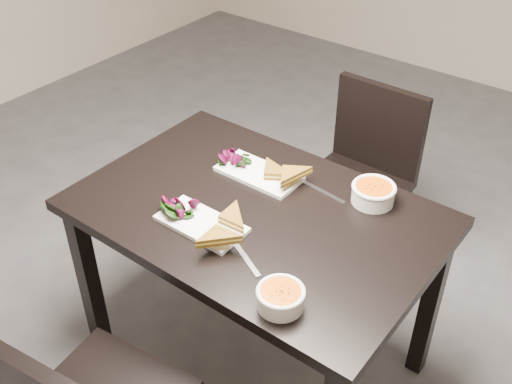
# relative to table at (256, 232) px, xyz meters

# --- Properties ---
(ground) EXTENTS (5.00, 5.00, 0.00)m
(ground) POSITION_rel_table_xyz_m (-0.21, 0.47, -0.65)
(ground) COLOR #47474C
(ground) RESTS_ON ground
(table) EXTENTS (1.20, 0.80, 0.75)m
(table) POSITION_rel_table_xyz_m (0.00, 0.00, 0.00)
(table) COLOR black
(table) RESTS_ON ground
(chair_far) EXTENTS (0.43, 0.43, 0.85)m
(chair_far) POSITION_rel_table_xyz_m (-0.00, 0.78, -0.17)
(chair_far) COLOR black
(chair_far) RESTS_ON ground
(plate_near) EXTENTS (0.29, 0.15, 0.01)m
(plate_near) POSITION_rel_table_xyz_m (-0.09, -0.18, 0.11)
(plate_near) COLOR white
(plate_near) RESTS_ON table
(sandwich_near) EXTENTS (0.15, 0.12, 0.05)m
(sandwich_near) POSITION_rel_table_xyz_m (-0.02, -0.16, 0.14)
(sandwich_near) COLOR olive
(sandwich_near) RESTS_ON plate_near
(salad_near) EXTENTS (0.09, 0.08, 0.04)m
(salad_near) POSITION_rel_table_xyz_m (-0.19, -0.18, 0.13)
(salad_near) COLOR black
(salad_near) RESTS_ON plate_near
(soup_bowl_near) EXTENTS (0.14, 0.14, 0.06)m
(soup_bowl_near) POSITION_rel_table_xyz_m (0.32, -0.30, 0.13)
(soup_bowl_near) COLOR white
(soup_bowl_near) RESTS_ON table
(cutlery_near) EXTENTS (0.17, 0.09, 0.00)m
(cutlery_near) POSITION_rel_table_xyz_m (0.12, -0.21, 0.10)
(cutlery_near) COLOR silver
(cutlery_near) RESTS_ON table
(plate_far) EXTENTS (0.30, 0.15, 0.02)m
(plate_far) POSITION_rel_table_xyz_m (-0.11, 0.16, 0.11)
(plate_far) COLOR white
(plate_far) RESTS_ON table
(sandwich_far) EXTENTS (0.19, 0.18, 0.05)m
(sandwich_far) POSITION_rel_table_xyz_m (-0.05, 0.15, 0.14)
(sandwich_far) COLOR olive
(sandwich_far) RESTS_ON plate_far
(salad_far) EXTENTS (0.09, 0.09, 0.04)m
(salad_far) POSITION_rel_table_xyz_m (-0.21, 0.16, 0.13)
(salad_far) COLOR black
(salad_far) RESTS_ON plate_far
(soup_bowl_far) EXTENTS (0.15, 0.15, 0.07)m
(soup_bowl_far) POSITION_rel_table_xyz_m (0.29, 0.27, 0.14)
(soup_bowl_far) COLOR white
(soup_bowl_far) RESTS_ON table
(cutlery_far) EXTENTS (0.18, 0.04, 0.00)m
(cutlery_far) POSITION_rel_table_xyz_m (0.13, 0.22, 0.10)
(cutlery_far) COLOR silver
(cutlery_far) RESTS_ON table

